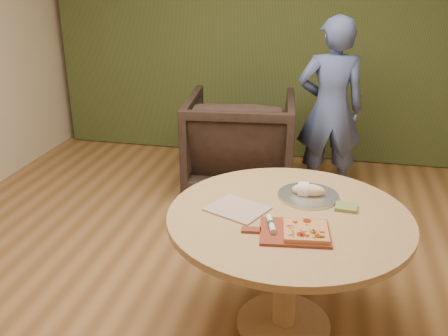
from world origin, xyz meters
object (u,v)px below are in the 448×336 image
at_px(flatbread_pizza, 306,231).
at_px(cutlery_roll, 271,224).
at_px(pizza_paddle, 293,232).
at_px(person_standing, 330,109).
at_px(armchair, 240,137).
at_px(serving_tray, 308,196).
at_px(pedestal_table, 288,236).
at_px(bread_roll, 307,190).

xyz_separation_m(flatbread_pizza, cutlery_roll, (-0.18, 0.03, 0.00)).
distance_m(pizza_paddle, flatbread_pizza, 0.07).
bearing_deg(person_standing, pizza_paddle, 77.25).
relative_size(cutlery_roll, armchair, 0.20).
distance_m(serving_tray, armchair, 1.87).
xyz_separation_m(pedestal_table, serving_tray, (0.09, 0.24, 0.15)).
relative_size(serving_tray, person_standing, 0.22).
distance_m(pizza_paddle, bread_roll, 0.45).
height_order(flatbread_pizza, armchair, armchair).
xyz_separation_m(bread_roll, person_standing, (0.09, 1.73, 0.02)).
height_order(pedestal_table, flatbread_pizza, flatbread_pizza).
bearing_deg(cutlery_roll, pedestal_table, 52.39).
xyz_separation_m(serving_tray, armchair, (-0.72, 1.71, -0.25)).
bearing_deg(serving_tray, bread_roll, 180.00).
bearing_deg(cutlery_roll, person_standing, 67.91).
relative_size(bread_roll, person_standing, 0.12).
distance_m(pizza_paddle, armchair, 2.28).
bearing_deg(cutlery_roll, armchair, 89.16).
height_order(pedestal_table, armchair, armchair).
height_order(cutlery_roll, person_standing, person_standing).
distance_m(flatbread_pizza, cutlery_roll, 0.18).
xyz_separation_m(pizza_paddle, cutlery_roll, (-0.11, 0.02, 0.02)).
bearing_deg(serving_tray, pizza_paddle, -96.22).
bearing_deg(bread_roll, cutlery_roll, -109.72).
relative_size(pizza_paddle, armchair, 0.46).
height_order(pizza_paddle, bread_roll, bread_roll).
relative_size(armchair, person_standing, 0.62).
bearing_deg(person_standing, armchair, -7.73).
height_order(pizza_paddle, cutlery_roll, cutlery_roll).
distance_m(cutlery_roll, bread_roll, 0.45).
relative_size(pedestal_table, pizza_paddle, 2.89).
relative_size(flatbread_pizza, serving_tray, 0.69).
bearing_deg(cutlery_roll, flatbread_pizza, -25.62).
distance_m(pedestal_table, cutlery_roll, 0.26).
xyz_separation_m(flatbread_pizza, armchair, (-0.74, 2.17, -0.27)).
distance_m(pizza_paddle, cutlery_roll, 0.12).
distance_m(pedestal_table, pizza_paddle, 0.26).
bearing_deg(serving_tray, armchair, 113.00).
bearing_deg(bread_roll, pedestal_table, -107.88).
relative_size(flatbread_pizza, bread_roll, 1.27).
bearing_deg(pedestal_table, cutlery_roll, -112.01).
xyz_separation_m(pedestal_table, person_standing, (0.17, 1.97, 0.21)).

